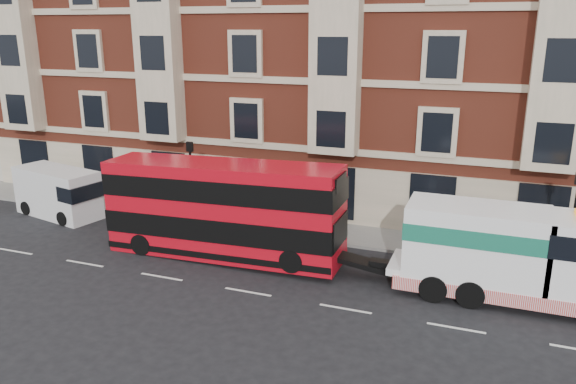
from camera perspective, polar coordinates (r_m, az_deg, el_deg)
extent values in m
plane|color=black|center=(22.75, -4.08, -10.09)|extent=(120.00, 120.00, 0.00)
cube|color=slate|center=(29.14, 2.03, -3.80)|extent=(90.00, 3.00, 0.15)
cube|color=brown|center=(34.45, 7.10, 14.40)|extent=(45.00, 12.00, 18.00)
cylinder|color=black|center=(29.75, -9.76, 0.60)|extent=(0.14, 0.14, 4.00)
cube|color=black|center=(29.26, -9.96, 4.56)|extent=(0.35, 0.15, 0.50)
cylinder|color=black|center=(26.15, 26.92, -3.23)|extent=(0.14, 0.14, 4.00)
cube|color=red|center=(25.32, -6.65, -1.78)|extent=(10.87, 2.43, 4.27)
cube|color=black|center=(25.52, -6.60, -3.12)|extent=(10.91, 2.49, 1.02)
cube|color=black|center=(25.00, -6.73, 0.65)|extent=(10.91, 2.49, 0.97)
cylinder|color=black|center=(26.87, -14.65, -5.16)|extent=(1.01, 0.31, 1.01)
cylinder|color=black|center=(28.56, -12.15, -3.68)|extent=(1.01, 0.31, 1.01)
cylinder|color=black|center=(23.51, 0.35, -7.00)|extent=(1.01, 0.31, 1.01)
cylinder|color=black|center=(25.42, 2.06, -5.16)|extent=(1.01, 0.31, 1.01)
cube|color=white|center=(23.28, 21.14, -8.09)|extent=(8.73, 2.23, 0.29)
cube|color=white|center=(22.77, 18.55, -4.80)|extent=(5.24, 2.43, 2.81)
cube|color=#176B52|center=(22.61, 18.66, -3.65)|extent=(5.29, 2.47, 0.68)
cube|color=red|center=(23.41, 20.58, -8.81)|extent=(7.76, 2.49, 0.53)
cylinder|color=black|center=(22.42, 18.03, -9.82)|extent=(1.07, 0.39, 1.07)
cylinder|color=black|center=(24.42, 18.31, -7.63)|extent=(1.07, 0.39, 1.07)
cylinder|color=black|center=(22.48, 14.53, -9.45)|extent=(1.07, 0.39, 1.07)
cylinder|color=black|center=(24.47, 15.12, -7.30)|extent=(1.07, 0.39, 1.07)
cube|color=silver|center=(33.62, -22.34, -0.04)|extent=(5.43, 3.12, 2.66)
cylinder|color=black|center=(34.72, -25.02, -1.48)|extent=(0.81, 0.42, 0.78)
cylinder|color=black|center=(35.70, -22.42, -0.71)|extent=(0.81, 0.42, 0.78)
cylinder|color=black|center=(32.07, -21.90, -2.51)|extent=(0.81, 0.42, 0.78)
cylinder|color=black|center=(33.13, -19.18, -1.64)|extent=(0.81, 0.42, 0.78)
imported|color=#1D1B36|center=(32.87, -13.63, -0.32)|extent=(0.66, 0.54, 1.56)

